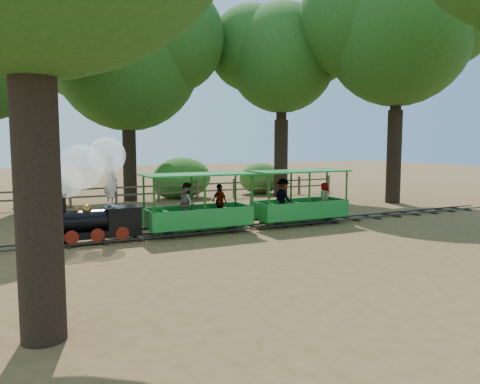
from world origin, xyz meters
name	(u,v)px	position (x,y,z in m)	size (l,w,h in m)	color
ground	(256,228)	(0.00, 0.00, 0.00)	(90.00, 90.00, 0.00)	olive
track	(256,226)	(0.00, 0.00, 0.07)	(22.00, 1.00, 0.10)	#3F3D3A
locomotive	(89,183)	(-5.33, 0.08, 1.73)	(2.68, 1.26, 3.09)	black
carriage_front	(199,209)	(-2.07, -0.02, 0.79)	(3.46, 1.41, 1.80)	#1E8C31
carriage_rear	(298,202)	(1.69, 0.05, 0.78)	(3.46, 1.41, 1.80)	#1E8C31
oak_nc	(126,50)	(-2.04, 9.60, 7.32)	(8.84, 7.78, 10.49)	#2D2116
oak_ne	(281,53)	(5.47, 7.58, 7.44)	(6.97, 6.14, 9.97)	#2D2116
oak_e	(396,26)	(8.97, 3.09, 8.22)	(8.36, 7.36, 11.23)	#2D2116
fence	(179,190)	(0.00, 8.00, 0.58)	(18.10, 0.10, 1.00)	brown
shrub_west	(43,188)	(-6.01, 9.30, 0.81)	(2.34, 1.80, 1.62)	#2D6B1E
shrub_mid_w	(182,178)	(0.64, 9.30, 1.05)	(3.03, 2.33, 2.09)	#2D6B1E
shrub_mid_e	(173,184)	(0.15, 9.30, 0.72)	(2.09, 1.61, 1.44)	#2D6B1E
shrub_east	(261,178)	(5.28, 9.30, 0.86)	(2.50, 1.92, 1.73)	#2D6B1E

